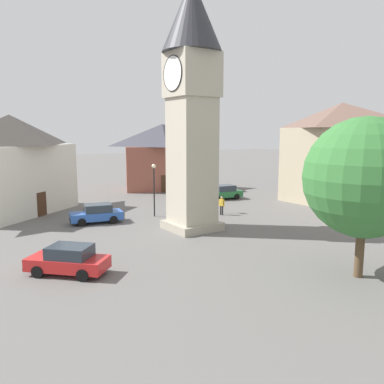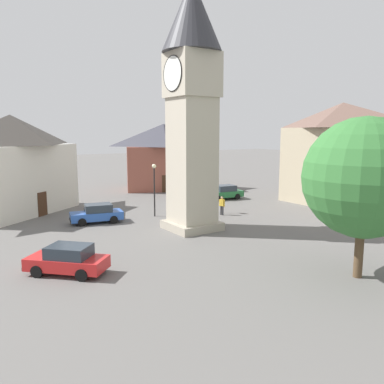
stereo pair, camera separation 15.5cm
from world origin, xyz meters
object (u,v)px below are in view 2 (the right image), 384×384
object	(u,v)px
car_red_corner	(68,260)
road_sign	(216,192)
tree	(364,178)
clock_tower	(192,86)
car_silver_kerb	(224,192)
lamp_post	(154,181)
building_terrace_right	(13,164)
building_corner_back	(340,154)
pedestrian	(222,204)
building_shop_left	(164,156)
car_blue_kerb	(97,214)

from	to	relation	value
car_red_corner	road_sign	world-z (taller)	road_sign
tree	road_sign	distance (m)	17.35
clock_tower	car_silver_kerb	distance (m)	16.84
car_red_corner	road_sign	bearing A→B (deg)	117.36
car_silver_kerb	lamp_post	size ratio (longest dim) A/B	0.95
building_terrace_right	building_corner_back	distance (m)	30.63
car_red_corner	lamp_post	bearing A→B (deg)	133.62
tree	lamp_post	bearing A→B (deg)	-174.46
car_red_corner	car_silver_kerb	bearing A→B (deg)	122.78
car_red_corner	road_sign	xyz separation A→B (m)	(-8.11, 15.67, 1.14)
clock_tower	building_terrace_right	distance (m)	17.94
building_corner_back	road_sign	world-z (taller)	building_corner_back
pedestrian	lamp_post	size ratio (longest dim) A/B	0.37
lamp_post	road_sign	world-z (taller)	lamp_post
pedestrian	building_corner_back	distance (m)	13.30
building_shop_left	lamp_post	bearing A→B (deg)	-32.23
lamp_post	road_sign	bearing A→B (deg)	71.60
pedestrian	building_corner_back	world-z (taller)	building_corner_back
clock_tower	lamp_post	size ratio (longest dim) A/B	3.97
clock_tower	car_blue_kerb	size ratio (longest dim) A/B	4.13
car_blue_kerb	clock_tower	bearing A→B (deg)	41.37
car_silver_kerb	car_red_corner	xyz separation A→B (m)	(13.41, -20.82, 0.00)
car_blue_kerb	pedestrian	xyz separation A→B (m)	(3.23, 10.27, 0.25)
clock_tower	building_shop_left	distance (m)	22.37
building_terrace_right	building_corner_back	world-z (taller)	building_corner_back
car_silver_kerb	building_terrace_right	xyz separation A→B (m)	(-4.44, -20.32, 3.72)
car_blue_kerb	building_shop_left	world-z (taller)	building_shop_left
clock_tower	car_red_corner	distance (m)	15.04
building_terrace_right	tree	bearing A→B (deg)	23.80
clock_tower	road_sign	world-z (taller)	clock_tower
clock_tower	lamp_post	world-z (taller)	clock_tower
building_terrace_right	road_sign	size ratio (longest dim) A/B	4.45
pedestrian	road_sign	world-z (taller)	road_sign
tree	lamp_post	distance (m)	18.64
clock_tower	building_corner_back	xyz separation A→B (m)	(0.16, 17.31, -5.41)
pedestrian	building_terrace_right	size ratio (longest dim) A/B	0.14
car_blue_kerb	tree	xyz separation A→B (m)	(18.86, 6.84, 4.32)
clock_tower	car_red_corner	world-z (taller)	clock_tower
car_red_corner	building_terrace_right	size ratio (longest dim) A/B	0.33
car_blue_kerb	road_sign	bearing A→B (deg)	78.15
clock_tower	car_silver_kerb	bearing A→B (deg)	131.64
pedestrian	tree	xyz separation A→B (m)	(15.63, -3.43, 4.07)
road_sign	pedestrian	bearing A→B (deg)	-4.87
building_shop_left	building_terrace_right	distance (m)	19.70
clock_tower	car_blue_kerb	world-z (taller)	clock_tower
building_terrace_right	clock_tower	bearing A→B (deg)	36.65
tree	car_silver_kerb	bearing A→B (deg)	158.48
car_silver_kerb	pedestrian	distance (m)	8.24
clock_tower	car_red_corner	size ratio (longest dim) A/B	4.41
tree	building_terrace_right	world-z (taller)	building_terrace_right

